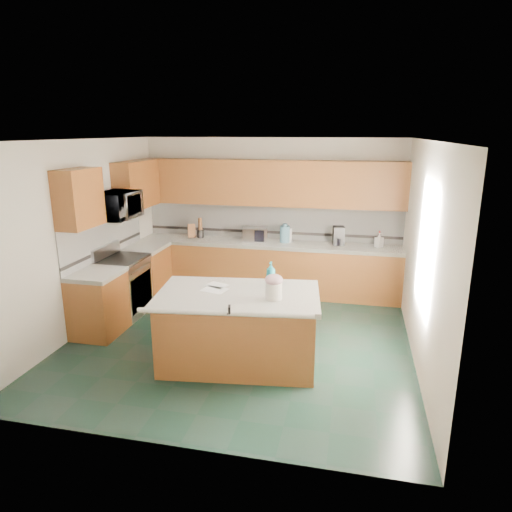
% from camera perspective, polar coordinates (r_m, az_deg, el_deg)
% --- Properties ---
extents(floor, '(4.60, 4.60, 0.00)m').
position_cam_1_polar(floor, '(6.47, -2.00, -10.35)').
color(floor, black).
rests_on(floor, ground).
extents(ceiling, '(4.60, 4.60, 0.00)m').
position_cam_1_polar(ceiling, '(5.83, -2.25, 14.31)').
color(ceiling, white).
rests_on(ceiling, ground).
extents(wall_back, '(4.60, 0.04, 2.70)m').
position_cam_1_polar(wall_back, '(8.23, 1.93, 5.17)').
color(wall_back, silver).
rests_on(wall_back, ground).
extents(wall_front, '(4.60, 0.04, 2.70)m').
position_cam_1_polar(wall_front, '(3.91, -10.67, -6.77)').
color(wall_front, silver).
rests_on(wall_front, ground).
extents(wall_left, '(0.04, 4.60, 2.70)m').
position_cam_1_polar(wall_left, '(6.95, -20.99, 2.24)').
color(wall_left, silver).
rests_on(wall_left, ground).
extents(wall_right, '(0.04, 4.60, 2.70)m').
position_cam_1_polar(wall_right, '(5.89, 20.31, 0.07)').
color(wall_right, silver).
rests_on(wall_right, ground).
extents(back_base_cab, '(4.60, 0.60, 0.86)m').
position_cam_1_polar(back_base_cab, '(8.14, 1.46, -1.61)').
color(back_base_cab, '#5C2D0F').
rests_on(back_base_cab, ground).
extents(back_countertop, '(4.60, 0.64, 0.06)m').
position_cam_1_polar(back_countertop, '(8.01, 1.49, 1.53)').
color(back_countertop, white).
rests_on(back_countertop, back_base_cab).
extents(back_upper_cab, '(4.60, 0.33, 0.78)m').
position_cam_1_polar(back_upper_cab, '(7.96, 1.73, 9.12)').
color(back_upper_cab, '#5C2D0F').
rests_on(back_upper_cab, wall_back).
extents(back_backsplash, '(4.60, 0.02, 0.63)m').
position_cam_1_polar(back_backsplash, '(8.22, 1.89, 4.34)').
color(back_backsplash, silver).
rests_on(back_backsplash, back_countertop).
extents(back_accent_band, '(4.60, 0.01, 0.05)m').
position_cam_1_polar(back_accent_band, '(8.25, 1.87, 3.00)').
color(back_accent_band, black).
rests_on(back_accent_band, back_countertop).
extents(left_base_cab_rear, '(0.60, 0.82, 0.86)m').
position_cam_1_polar(left_base_cab_rear, '(8.11, -13.55, -2.12)').
color(left_base_cab_rear, '#5C2D0F').
rests_on(left_base_cab_rear, ground).
extents(left_counter_rear, '(0.64, 0.82, 0.06)m').
position_cam_1_polar(left_counter_rear, '(7.98, -13.76, 1.03)').
color(left_counter_rear, white).
rests_on(left_counter_rear, left_base_cab_rear).
extents(left_base_cab_front, '(0.60, 0.72, 0.86)m').
position_cam_1_polar(left_base_cab_front, '(6.84, -19.09, -5.83)').
color(left_base_cab_front, '#5C2D0F').
rests_on(left_base_cab_front, ground).
extents(left_counter_front, '(0.64, 0.72, 0.06)m').
position_cam_1_polar(left_counter_front, '(6.70, -19.43, -2.16)').
color(left_counter_front, white).
rests_on(left_counter_front, left_base_cab_front).
extents(left_backsplash, '(0.02, 2.30, 0.63)m').
position_cam_1_polar(left_backsplash, '(7.41, -18.41, 2.33)').
color(left_backsplash, silver).
rests_on(left_backsplash, wall_left).
extents(left_accent_band, '(0.01, 2.30, 0.05)m').
position_cam_1_polar(left_accent_band, '(7.45, -18.25, 0.87)').
color(left_accent_band, black).
rests_on(left_accent_band, wall_left).
extents(left_upper_cab_rear, '(0.33, 1.09, 0.78)m').
position_cam_1_polar(left_upper_cab_rear, '(7.98, -14.70, 8.64)').
color(left_upper_cab_rear, '#5C2D0F').
rests_on(left_upper_cab_rear, wall_left).
extents(left_upper_cab_front, '(0.33, 0.72, 0.78)m').
position_cam_1_polar(left_upper_cab_front, '(6.55, -21.26, 6.73)').
color(left_upper_cab_front, '#5C2D0F').
rests_on(left_upper_cab_front, wall_left).
extents(range_body, '(0.60, 0.76, 0.88)m').
position_cam_1_polar(range_body, '(7.44, -16.17, -3.81)').
color(range_body, '#B7B7BC').
rests_on(range_body, ground).
extents(range_oven_door, '(0.02, 0.68, 0.55)m').
position_cam_1_polar(range_oven_door, '(7.32, -14.15, -4.30)').
color(range_oven_door, black).
rests_on(range_oven_door, range_body).
extents(range_cooktop, '(0.62, 0.78, 0.04)m').
position_cam_1_polar(range_cooktop, '(7.31, -16.44, -0.40)').
color(range_cooktop, black).
rests_on(range_cooktop, range_body).
extents(range_handle, '(0.02, 0.66, 0.02)m').
position_cam_1_polar(range_handle, '(7.19, -14.13, -1.47)').
color(range_handle, '#B7B7BC').
rests_on(range_handle, range_body).
extents(range_backguard, '(0.06, 0.76, 0.18)m').
position_cam_1_polar(range_backguard, '(7.40, -18.28, 0.62)').
color(range_backguard, '#B7B7BC').
rests_on(range_backguard, range_body).
extents(microwave, '(0.50, 0.73, 0.41)m').
position_cam_1_polar(microwave, '(7.13, -16.95, 6.05)').
color(microwave, '#B7B7BC').
rests_on(microwave, wall_left).
extents(island_base, '(1.96, 1.27, 0.86)m').
position_cam_1_polar(island_base, '(5.71, -2.20, -9.26)').
color(island_base, '#5C2D0F').
rests_on(island_base, ground).
extents(island_top, '(2.07, 1.38, 0.06)m').
position_cam_1_polar(island_top, '(5.53, -2.25, -4.92)').
color(island_top, white).
rests_on(island_top, island_base).
extents(island_bullnose, '(1.94, 0.30, 0.06)m').
position_cam_1_polar(island_bullnose, '(5.01, -3.93, -7.15)').
color(island_bullnose, white).
rests_on(island_bullnose, island_base).
extents(treat_jar, '(0.24, 0.24, 0.20)m').
position_cam_1_polar(treat_jar, '(5.29, 2.23, -4.36)').
color(treat_jar, white).
rests_on(treat_jar, island_top).
extents(treat_jar_lid, '(0.21, 0.21, 0.13)m').
position_cam_1_polar(treat_jar_lid, '(5.25, 2.25, -3.00)').
color(treat_jar_lid, '#CF9AA6').
rests_on(treat_jar_lid, treat_jar).
extents(treat_jar_knob, '(0.07, 0.02, 0.02)m').
position_cam_1_polar(treat_jar_knob, '(5.24, 2.25, -2.53)').
color(treat_jar_knob, tan).
rests_on(treat_jar_knob, treat_jar_lid).
extents(treat_jar_knob_end_l, '(0.04, 0.04, 0.04)m').
position_cam_1_polar(treat_jar_knob_end_l, '(5.24, 1.88, -2.50)').
color(treat_jar_knob_end_l, tan).
rests_on(treat_jar_knob_end_l, treat_jar_lid).
extents(treat_jar_knob_end_r, '(0.04, 0.04, 0.04)m').
position_cam_1_polar(treat_jar_knob_end_r, '(5.23, 2.63, -2.55)').
color(treat_jar_knob_end_r, tan).
rests_on(treat_jar_knob_end_r, treat_jar_lid).
extents(soap_bottle_island, '(0.14, 0.14, 0.32)m').
position_cam_1_polar(soap_bottle_island, '(5.68, 1.86, -2.31)').
color(soap_bottle_island, teal).
rests_on(soap_bottle_island, island_top).
extents(paper_sheet_a, '(0.34, 0.28, 0.00)m').
position_cam_1_polar(paper_sheet_a, '(5.64, -5.22, -4.23)').
color(paper_sheet_a, white).
rests_on(paper_sheet_a, island_top).
extents(paper_sheet_b, '(0.32, 0.28, 0.00)m').
position_cam_1_polar(paper_sheet_b, '(5.80, -4.92, -3.65)').
color(paper_sheet_b, white).
rests_on(paper_sheet_b, island_top).
extents(clamp_body, '(0.05, 0.09, 0.08)m').
position_cam_1_polar(clamp_body, '(5.00, -3.35, -6.69)').
color(clamp_body, black).
rests_on(clamp_body, island_top).
extents(clamp_handle, '(0.01, 0.06, 0.01)m').
position_cam_1_polar(clamp_handle, '(4.96, -3.52, -7.14)').
color(clamp_handle, black).
rests_on(clamp_handle, island_top).
extents(knife_block, '(0.20, 0.22, 0.27)m').
position_cam_1_polar(knife_block, '(8.41, -8.06, 3.12)').
color(knife_block, '#472814').
rests_on(knife_block, back_countertop).
extents(utensil_crock, '(0.12, 0.12, 0.15)m').
position_cam_1_polar(utensil_crock, '(8.39, -6.96, 2.79)').
color(utensil_crock, black).
rests_on(utensil_crock, back_countertop).
extents(utensil_bundle, '(0.07, 0.07, 0.22)m').
position_cam_1_polar(utensil_bundle, '(8.35, -7.00, 4.02)').
color(utensil_bundle, '#472814').
rests_on(utensil_bundle, utensil_crock).
extents(toaster_oven, '(0.47, 0.36, 0.25)m').
position_cam_1_polar(toaster_oven, '(8.07, -0.12, 2.75)').
color(toaster_oven, '#B7B7BC').
rests_on(toaster_oven, back_countertop).
extents(toaster_oven_door, '(0.38, 0.01, 0.21)m').
position_cam_1_polar(toaster_oven_door, '(7.94, -0.34, 2.54)').
color(toaster_oven_door, black).
rests_on(toaster_oven_door, toaster_oven).
extents(paper_towel, '(0.11, 0.11, 0.24)m').
position_cam_1_polar(paper_towel, '(8.02, 4.13, 2.60)').
color(paper_towel, white).
rests_on(paper_towel, back_countertop).
extents(paper_towel_base, '(0.16, 0.16, 0.01)m').
position_cam_1_polar(paper_towel_base, '(8.04, 4.12, 1.82)').
color(paper_towel_base, '#B7B7BC').
rests_on(paper_towel_base, back_countertop).
extents(water_jug, '(0.17, 0.17, 0.29)m').
position_cam_1_polar(water_jug, '(7.98, 3.62, 2.74)').
color(water_jug, '#5C95B0').
rests_on(water_jug, back_countertop).
extents(water_jug_neck, '(0.08, 0.08, 0.04)m').
position_cam_1_polar(water_jug_neck, '(7.95, 3.64, 3.89)').
color(water_jug_neck, '#5C95B0').
rests_on(water_jug_neck, water_jug).
extents(coffee_maker, '(0.22, 0.23, 0.32)m').
position_cam_1_polar(coffee_maker, '(7.92, 10.28, 2.51)').
color(coffee_maker, black).
rests_on(coffee_maker, back_countertop).
extents(coffee_carafe, '(0.13, 0.13, 0.13)m').
position_cam_1_polar(coffee_carafe, '(7.89, 10.24, 1.78)').
color(coffee_carafe, black).
rests_on(coffee_carafe, back_countertop).
extents(soap_bottle_back, '(0.16, 0.16, 0.25)m').
position_cam_1_polar(soap_bottle_back, '(7.90, 15.13, 1.94)').
color(soap_bottle_back, white).
rests_on(soap_bottle_back, back_countertop).
extents(soap_back_cap, '(0.02, 0.02, 0.03)m').
position_cam_1_polar(soap_back_cap, '(7.87, 15.20, 2.91)').
color(soap_back_cap, red).
rests_on(soap_back_cap, soap_bottle_back).
extents(window_light_proxy, '(0.02, 1.40, 1.10)m').
position_cam_1_polar(window_light_proxy, '(5.66, 20.41, 1.03)').
color(window_light_proxy, white).
rests_on(window_light_proxy, wall_right).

